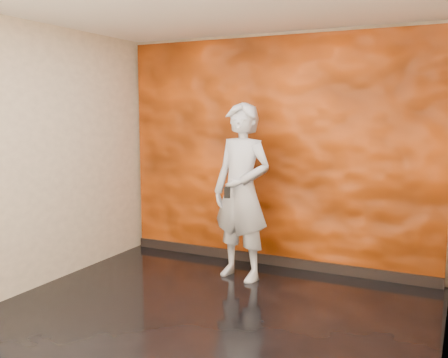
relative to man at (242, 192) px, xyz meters
The scene contains 5 objects.
room 1.39m from the man, 83.53° to the right, with size 4.02×4.02×2.81m.
feature_wall 0.76m from the man, 76.72° to the left, with size 3.90×0.06×2.75m, color #EE540D.
baseboard 1.11m from the man, 75.86° to the left, with size 3.90×0.04×0.12m, color black.
man is the anchor object (origin of this frame).
phone 0.30m from the man, 97.81° to the right, with size 0.07×0.01×0.12m, color black.
Camera 1 is at (2.08, -3.69, 1.88)m, focal length 40.00 mm.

